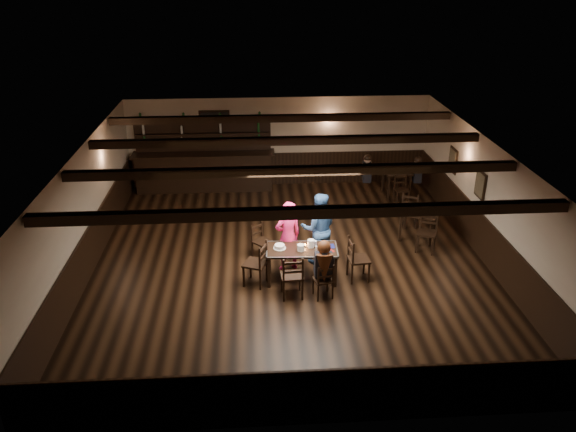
{
  "coord_description": "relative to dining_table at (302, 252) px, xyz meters",
  "views": [
    {
      "loc": [
        -0.82,
        -11.33,
        6.38
      ],
      "look_at": [
        -0.04,
        0.2,
        1.07
      ],
      "focal_mm": 35.0,
      "sensor_mm": 36.0,
      "label": 1
    }
  ],
  "objects": [
    {
      "name": "cake",
      "position": [
        -0.47,
        0.05,
        0.12
      ],
      "size": [
        0.27,
        0.27,
        0.09
      ],
      "color": "white",
      "rests_on": "dining_table"
    },
    {
      "name": "chair_near_right",
      "position": [
        0.39,
        -0.78,
        -0.2
      ],
      "size": [
        0.44,
        0.43,
        0.79
      ],
      "color": "black",
      "rests_on": "ground"
    },
    {
      "name": "pepper_shaker",
      "position": [
        0.45,
        -0.11,
        0.12
      ],
      "size": [
        0.03,
        0.03,
        0.08
      ],
      "primitive_type": "cylinder",
      "color": "#A5A8AD",
      "rests_on": "dining_table"
    },
    {
      "name": "salt_shaker",
      "position": [
        0.3,
        -0.08,
        0.13
      ],
      "size": [
        0.04,
        0.04,
        0.09
      ],
      "primitive_type": "cylinder",
      "color": "silver",
      "rests_on": "dining_table"
    },
    {
      "name": "tea_light",
      "position": [
        0.08,
        0.1,
        0.11
      ],
      "size": [
        0.05,
        0.05,
        0.06
      ],
      "color": "#A5A8AD",
      "rests_on": "dining_table"
    },
    {
      "name": "plate_stack_a",
      "position": [
        -0.03,
        -0.09,
        0.16
      ],
      "size": [
        0.15,
        0.15,
        0.14
      ],
      "primitive_type": "cylinder",
      "color": "white",
      "rests_on": "dining_table"
    },
    {
      "name": "plate_stack_b",
      "position": [
        0.2,
        0.06,
        0.17
      ],
      "size": [
        0.15,
        0.15,
        0.17
      ],
      "primitive_type": "cylinder",
      "color": "white",
      "rests_on": "dining_table"
    },
    {
      "name": "room_shell",
      "position": [
        -0.18,
        0.83,
        1.08
      ],
      "size": [
        9.02,
        10.02,
        2.71
      ],
      "color": "beige",
      "rests_on": "ground"
    },
    {
      "name": "menu_red",
      "position": [
        0.5,
        -0.16,
        0.09
      ],
      "size": [
        0.37,
        0.33,
        0.0
      ],
      "primitive_type": "cube",
      "rotation": [
        0.0,
        0.0,
        0.5
      ],
      "color": "maroon",
      "rests_on": "dining_table"
    },
    {
      "name": "dining_table",
      "position": [
        0.0,
        0.0,
        0.0
      ],
      "size": [
        1.56,
        0.83,
        0.75
      ],
      "color": "black",
      "rests_on": "ground"
    },
    {
      "name": "back_table_a",
      "position": [
        3.07,
        1.84,
        -0.01
      ],
      "size": [
        1.18,
        1.18,
        0.75
      ],
      "color": "black",
      "rests_on": "ground"
    },
    {
      "name": "menu_blue",
      "position": [
        0.56,
        0.07,
        0.09
      ],
      "size": [
        0.31,
        0.23,
        0.0
      ],
      "primitive_type": "cube",
      "rotation": [
        0.0,
        0.0,
        0.06
      ],
      "color": "#0E134A",
      "rests_on": "dining_table"
    },
    {
      "name": "back_table_b",
      "position": [
        3.21,
        4.63,
        -0.02
      ],
      "size": [
        0.81,
        0.81,
        0.75
      ],
      "color": "black",
      "rests_on": "ground"
    },
    {
      "name": "ground",
      "position": [
        -0.19,
        0.79,
        -0.67
      ],
      "size": [
        10.0,
        10.0,
        0.0
      ],
      "primitive_type": "plane",
      "color": "black",
      "rests_on": "ground"
    },
    {
      "name": "chair_far_pushed",
      "position": [
        -0.89,
        1.11,
        -0.19
      ],
      "size": [
        0.53,
        0.53,
        0.82
      ],
      "color": "black",
      "rests_on": "ground"
    },
    {
      "name": "woman_pink",
      "position": [
        -0.27,
        0.47,
        0.16
      ],
      "size": [
        0.7,
        0.58,
        1.64
      ],
      "primitive_type": "imported",
      "rotation": [
        0.0,
        0.0,
        3.5
      ],
      "color": "#FF3A81",
      "rests_on": "ground"
    },
    {
      "name": "bar_counter",
      "position": [
        -2.44,
        5.51,
        0.06
      ],
      "size": [
        4.21,
        0.7,
        2.2
      ],
      "color": "black",
      "rests_on": "ground"
    },
    {
      "name": "chair_near_left",
      "position": [
        -0.26,
        -0.73,
        -0.1
      ],
      "size": [
        0.48,
        0.46,
        0.97
      ],
      "color": "black",
      "rests_on": "ground"
    },
    {
      "name": "bg_patron_left",
      "position": [
        2.31,
        4.63,
        0.2
      ],
      "size": [
        0.27,
        0.41,
        0.8
      ],
      "color": "black",
      "rests_on": "ground"
    },
    {
      "name": "seated_person",
      "position": [
        0.38,
        -0.74,
        0.19
      ],
      "size": [
        0.36,
        0.54,
        0.87
      ],
      "color": "black",
      "rests_on": "ground"
    },
    {
      "name": "bg_patron_right",
      "position": [
        3.76,
        4.49,
        0.17
      ],
      "size": [
        0.24,
        0.37,
        0.75
      ],
      "color": "black",
      "rests_on": "ground"
    },
    {
      "name": "drink_glass",
      "position": [
        0.3,
        0.11,
        0.14
      ],
      "size": [
        0.08,
        0.08,
        0.12
      ],
      "primitive_type": "cylinder",
      "color": "silver",
      "rests_on": "dining_table"
    },
    {
      "name": "chair_end_right",
      "position": [
        1.14,
        -0.08,
        -0.09
      ],
      "size": [
        0.47,
        0.49,
        0.98
      ],
      "color": "black",
      "rests_on": "ground"
    },
    {
      "name": "chair_end_left",
      "position": [
        -0.92,
        -0.16,
        -0.09
      ],
      "size": [
        0.59,
        0.6,
        1.0
      ],
      "color": "black",
      "rests_on": "ground"
    },
    {
      "name": "man_blue",
      "position": [
        0.45,
        0.76,
        0.18
      ],
      "size": [
        0.84,
        0.66,
        1.69
      ],
      "primitive_type": "imported",
      "rotation": [
        0.0,
        0.0,
        3.12
      ],
      "color": "navy",
      "rests_on": "ground"
    }
  ]
}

